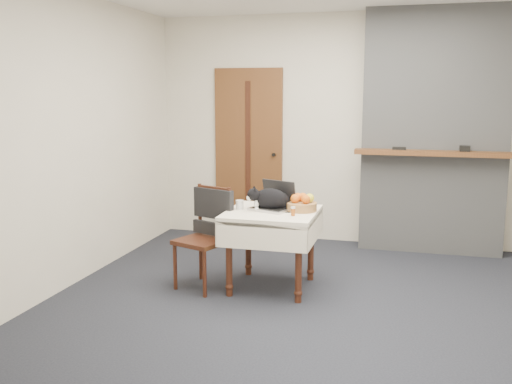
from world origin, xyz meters
TOP-DOWN VIEW (x-y plane):
  - ground at (0.00, 0.00)m, footprint 4.50×4.50m
  - room_shell at (0.00, 0.46)m, footprint 4.52×4.01m
  - door at (-1.20, 1.97)m, footprint 0.82×0.10m
  - chimney at (0.90, 1.85)m, footprint 1.62×0.48m
  - side_table at (-0.48, 0.20)m, footprint 0.78×0.78m
  - laptop at (-0.48, 0.27)m, footprint 0.42×0.39m
  - cat at (-0.50, 0.24)m, footprint 0.46×0.28m
  - cream_jar at (-0.78, 0.20)m, footprint 0.07×0.07m
  - pill_bottle at (-0.27, 0.05)m, footprint 0.04×0.04m
  - fruit_basket at (-0.23, 0.28)m, footprint 0.27×0.27m
  - desk_clutter at (-0.33, 0.22)m, footprint 0.13×0.04m
  - chair at (-1.04, 0.12)m, footprint 0.52×0.51m

SIDE VIEW (x-z plane):
  - ground at x=0.00m, z-range 0.00..0.00m
  - chair at x=-1.04m, z-range 0.12..1.03m
  - side_table at x=-0.48m, z-range 0.24..0.94m
  - desk_clutter at x=-0.33m, z-range 0.70..0.71m
  - cream_jar at x=-0.78m, z-range 0.70..0.78m
  - pill_bottle at x=-0.27m, z-range 0.70..0.78m
  - fruit_basket at x=-0.23m, z-range 0.69..0.84m
  - laptop at x=-0.48m, z-range 0.64..0.89m
  - cat at x=-0.50m, z-range 0.68..0.90m
  - door at x=-1.20m, z-range 0.00..2.00m
  - chimney at x=0.90m, z-range 0.00..2.60m
  - room_shell at x=0.00m, z-range 0.46..3.07m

